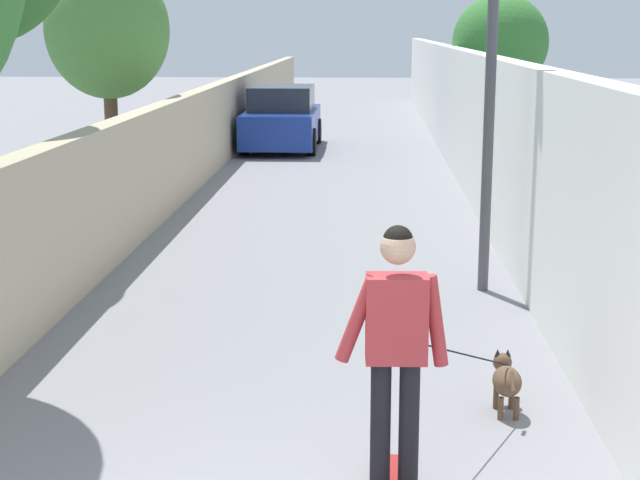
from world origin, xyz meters
name	(u,v)px	position (x,y,z in m)	size (l,w,h in m)	color
ground_plane	(331,184)	(14.00, 0.00, 0.00)	(80.00, 80.00, 0.00)	gray
wall_left	(176,150)	(12.00, 2.58, 0.88)	(48.00, 0.30, 1.75)	tan
fence_right	(481,130)	(12.00, -2.58, 1.25)	(48.00, 0.30, 2.50)	white
tree_right_mid	(500,43)	(19.00, -3.76, 2.56)	(2.25, 2.25, 3.71)	brown
tree_left_distant	(107,30)	(13.00, 3.94, 2.88)	(2.19, 2.19, 4.12)	brown
lamp_post	(493,14)	(6.48, -2.03, 3.07)	(0.36, 0.36, 4.51)	#4C4C51
person_skateboarder	(396,335)	(1.51, -0.89, 1.07)	(0.23, 0.71, 1.68)	black
dog	(506,379)	(2.89, -1.79, 0.28)	(1.66, 1.02, 1.06)	brown
car_near	(282,120)	(19.34, 1.43, 0.71)	(3.89, 1.80, 1.54)	navy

